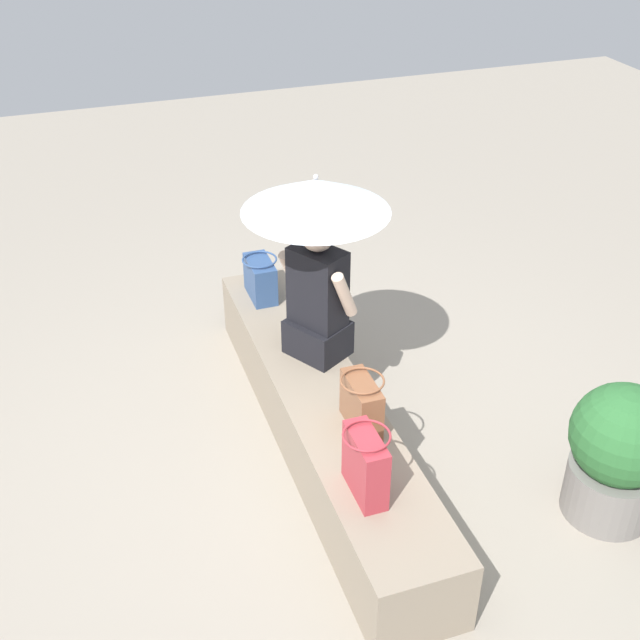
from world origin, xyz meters
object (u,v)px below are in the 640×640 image
at_px(shoulder_bag_spare, 260,278).
at_px(planter_near, 619,452).
at_px(handbag_black, 366,464).
at_px(tote_bag_canvas, 362,403).
at_px(person_seated, 318,298).
at_px(parasol, 316,196).

distance_m(shoulder_bag_spare, planter_near, 2.49).
height_order(shoulder_bag_spare, planter_near, planter_near).
bearing_deg(handbag_black, planter_near, -96.23).
relative_size(handbag_black, shoulder_bag_spare, 1.13).
distance_m(handbag_black, tote_bag_canvas, 0.49).
xyz_separation_m(person_seated, tote_bag_canvas, (-0.73, 0.00, -0.24)).
height_order(parasol, planter_near, parasol).
distance_m(person_seated, parasol, 0.61).
bearing_deg(tote_bag_canvas, shoulder_bag_spare, 5.57).
height_order(parasol, handbag_black, parasol).
bearing_deg(planter_near, shoulder_bag_spare, 32.59).
bearing_deg(planter_near, handbag_black, 83.77).
bearing_deg(person_seated, tote_bag_canvas, 179.65).
height_order(tote_bag_canvas, shoulder_bag_spare, tote_bag_canvas).
xyz_separation_m(tote_bag_canvas, planter_near, (-0.61, -1.20, -0.17)).
height_order(handbag_black, tote_bag_canvas, handbag_black).
distance_m(tote_bag_canvas, planter_near, 1.35).
xyz_separation_m(person_seated, shoulder_bag_spare, (0.75, 0.15, -0.25)).
distance_m(tote_bag_canvas, shoulder_bag_spare, 1.49).
xyz_separation_m(shoulder_bag_spare, planter_near, (-2.10, -1.34, -0.15)).
height_order(person_seated, shoulder_bag_spare, person_seated).
bearing_deg(handbag_black, shoulder_bag_spare, -0.54).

